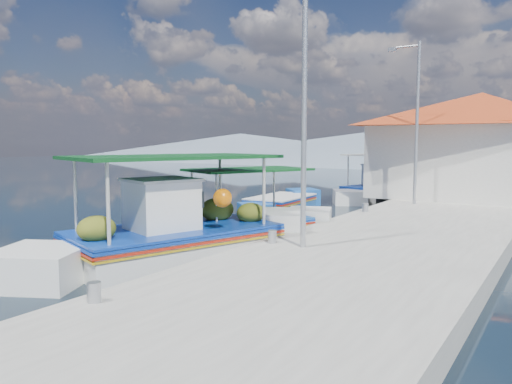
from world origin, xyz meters
The scene contains 10 objects.
ground centered at (0.00, 0.00, 0.00)m, with size 160.00×160.00×0.00m, color black.
quay centered at (5.90, 6.00, 0.25)m, with size 5.00×44.00×0.50m, color #AFADA4.
bollards centered at (3.80, 5.25, 0.65)m, with size 0.20×17.20×0.30m.
main_caique centered at (1.68, 1.05, 0.54)m, with size 4.18×8.08×2.80m.
caique_green_canopy centered at (1.85, 3.91, 0.35)m, with size 3.42×5.68×2.32m.
caique_blue_hull centered at (-0.14, 9.25, 0.28)m, with size 1.93×5.79×1.03m.
caique_far centered at (1.75, 15.74, 0.46)m, with size 3.33×6.90×2.51m.
harbor_building centered at (6.20, 15.00, 2.78)m, with size 10.49×10.49×4.40m.
lamp_post_near centered at (4.51, 2.00, 3.85)m, with size 1.21×0.14×6.00m.
lamp_post_far centered at (4.51, 11.00, 3.85)m, with size 1.21×0.14×6.00m.
Camera 1 is at (9.55, -7.47, 2.83)m, focal length 34.09 mm.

